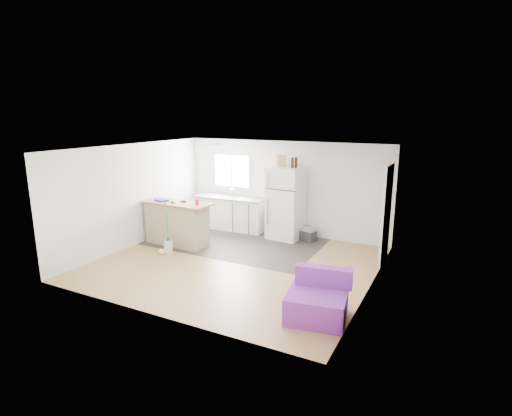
{
  "coord_description": "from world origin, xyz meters",
  "views": [
    {
      "loc": [
        3.99,
        -6.82,
        3.05
      ],
      "look_at": [
        0.11,
        0.7,
        1.06
      ],
      "focal_mm": 28.0,
      "sensor_mm": 36.0,
      "label": 1
    }
  ],
  "objects_px": {
    "cooler": "(307,234)",
    "bottle_left": "(292,163)",
    "refrigerator": "(286,203)",
    "cardboard_box": "(282,161)",
    "peninsula": "(177,223)",
    "mop": "(163,244)",
    "kitchen_cabinets": "(230,213)",
    "blue_tray": "(162,200)",
    "purple_seat": "(318,301)",
    "red_cup": "(197,202)",
    "bottle_right": "(296,162)",
    "cleaner_jug": "(168,246)"
  },
  "relations": [
    {
      "from": "cooler",
      "to": "purple_seat",
      "type": "distance_m",
      "value": 3.82
    },
    {
      "from": "peninsula",
      "to": "purple_seat",
      "type": "xyz_separation_m",
      "value": [
        4.14,
        -1.85,
        -0.26
      ]
    },
    {
      "from": "purple_seat",
      "to": "cooler",
      "type": "bearing_deg",
      "value": 102.56
    },
    {
      "from": "mop",
      "to": "bottle_left",
      "type": "bearing_deg",
      "value": 15.2
    },
    {
      "from": "peninsula",
      "to": "bottle_right",
      "type": "xyz_separation_m",
      "value": [
        2.36,
        1.63,
        1.4
      ]
    },
    {
      "from": "refrigerator",
      "to": "cardboard_box",
      "type": "xyz_separation_m",
      "value": [
        -0.1,
        -0.06,
        1.05
      ]
    },
    {
      "from": "red_cup",
      "to": "cardboard_box",
      "type": "height_order",
      "value": "cardboard_box"
    },
    {
      "from": "cardboard_box",
      "to": "bottle_left",
      "type": "xyz_separation_m",
      "value": [
        0.29,
        -0.04,
        -0.02
      ]
    },
    {
      "from": "cleaner_jug",
      "to": "blue_tray",
      "type": "distance_m",
      "value": 1.22
    },
    {
      "from": "purple_seat",
      "to": "bottle_right",
      "type": "relative_size",
      "value": 4.06
    },
    {
      "from": "purple_seat",
      "to": "bottle_left",
      "type": "bearing_deg",
      "value": 108.54
    },
    {
      "from": "purple_seat",
      "to": "bottle_right",
      "type": "bearing_deg",
      "value": 107.19
    },
    {
      "from": "blue_tray",
      "to": "bottle_left",
      "type": "relative_size",
      "value": 1.2
    },
    {
      "from": "cooler",
      "to": "bottle_right",
      "type": "relative_size",
      "value": 1.95
    },
    {
      "from": "cooler",
      "to": "bottle_right",
      "type": "distance_m",
      "value": 1.8
    },
    {
      "from": "kitchen_cabinets",
      "to": "refrigerator",
      "type": "relative_size",
      "value": 1.12
    },
    {
      "from": "kitchen_cabinets",
      "to": "bottle_right",
      "type": "xyz_separation_m",
      "value": [
        1.92,
        -0.1,
        1.48
      ]
    },
    {
      "from": "cleaner_jug",
      "to": "bottle_left",
      "type": "bearing_deg",
      "value": 33.91
    },
    {
      "from": "peninsula",
      "to": "cardboard_box",
      "type": "height_order",
      "value": "cardboard_box"
    },
    {
      "from": "cleaner_jug",
      "to": "red_cup",
      "type": "bearing_deg",
      "value": 45.41
    },
    {
      "from": "kitchen_cabinets",
      "to": "blue_tray",
      "type": "relative_size",
      "value": 6.72
    },
    {
      "from": "purple_seat",
      "to": "cardboard_box",
      "type": "height_order",
      "value": "cardboard_box"
    },
    {
      "from": "mop",
      "to": "blue_tray",
      "type": "bearing_deg",
      "value": 98.03
    },
    {
      "from": "kitchen_cabinets",
      "to": "cardboard_box",
      "type": "relative_size",
      "value": 6.72
    },
    {
      "from": "cardboard_box",
      "to": "kitchen_cabinets",
      "type": "bearing_deg",
      "value": 174.83
    },
    {
      "from": "refrigerator",
      "to": "cardboard_box",
      "type": "relative_size",
      "value": 6.01
    },
    {
      "from": "cooler",
      "to": "bottle_left",
      "type": "distance_m",
      "value": 1.81
    },
    {
      "from": "mop",
      "to": "bottle_right",
      "type": "xyz_separation_m",
      "value": [
        2.19,
        2.35,
        1.7
      ]
    },
    {
      "from": "peninsula",
      "to": "cleaner_jug",
      "type": "bearing_deg",
      "value": -68.46
    },
    {
      "from": "cooler",
      "to": "mop",
      "type": "bearing_deg",
      "value": -118.44
    },
    {
      "from": "peninsula",
      "to": "bottle_left",
      "type": "height_order",
      "value": "bottle_left"
    },
    {
      "from": "blue_tray",
      "to": "bottle_left",
      "type": "height_order",
      "value": "bottle_left"
    },
    {
      "from": "cooler",
      "to": "red_cup",
      "type": "relative_size",
      "value": 4.06
    },
    {
      "from": "red_cup",
      "to": "peninsula",
      "type": "bearing_deg",
      "value": -178.67
    },
    {
      "from": "peninsula",
      "to": "cooler",
      "type": "height_order",
      "value": "peninsula"
    },
    {
      "from": "purple_seat",
      "to": "blue_tray",
      "type": "xyz_separation_m",
      "value": [
        -4.53,
        1.81,
        0.79
      ]
    },
    {
      "from": "peninsula",
      "to": "mop",
      "type": "xyz_separation_m",
      "value": [
        0.17,
        -0.72,
        -0.29
      ]
    },
    {
      "from": "blue_tray",
      "to": "purple_seat",
      "type": "bearing_deg",
      "value": -21.78
    },
    {
      "from": "cardboard_box",
      "to": "bottle_left",
      "type": "relative_size",
      "value": 1.2
    },
    {
      "from": "cooler",
      "to": "mop",
      "type": "distance_m",
      "value": 3.47
    },
    {
      "from": "peninsula",
      "to": "purple_seat",
      "type": "height_order",
      "value": "peninsula"
    },
    {
      "from": "cardboard_box",
      "to": "peninsula",
      "type": "bearing_deg",
      "value": -141.67
    },
    {
      "from": "cleaner_jug",
      "to": "peninsula",
      "type": "bearing_deg",
      "value": 97.5
    },
    {
      "from": "purple_seat",
      "to": "blue_tray",
      "type": "height_order",
      "value": "blue_tray"
    },
    {
      "from": "mop",
      "to": "red_cup",
      "type": "xyz_separation_m",
      "value": [
        0.43,
        0.73,
        0.86
      ]
    },
    {
      "from": "mop",
      "to": "bottle_left",
      "type": "xyz_separation_m",
      "value": [
        2.13,
        2.27,
        1.7
      ]
    },
    {
      "from": "red_cup",
      "to": "bottle_left",
      "type": "xyz_separation_m",
      "value": [
        1.7,
        1.54,
        0.83
      ]
    },
    {
      "from": "peninsula",
      "to": "bottle_left",
      "type": "xyz_separation_m",
      "value": [
        2.3,
        1.55,
        1.4
      ]
    },
    {
      "from": "kitchen_cabinets",
      "to": "cardboard_box",
      "type": "xyz_separation_m",
      "value": [
        1.56,
        -0.14,
        1.5
      ]
    },
    {
      "from": "blue_tray",
      "to": "cardboard_box",
      "type": "distance_m",
      "value": 3.04
    }
  ]
}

